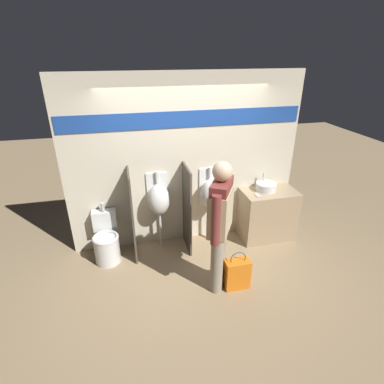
# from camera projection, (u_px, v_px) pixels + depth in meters

# --- Properties ---
(ground_plane) EXTENTS (16.00, 16.00, 0.00)m
(ground_plane) POSITION_uv_depth(u_px,v_px,m) (194.00, 256.00, 4.72)
(ground_plane) COLOR #997F5B
(display_wall) EXTENTS (3.67, 0.07, 2.70)m
(display_wall) POSITION_uv_depth(u_px,v_px,m) (186.00, 162.00, 4.66)
(display_wall) COLOR beige
(display_wall) RESTS_ON ground_plane
(sink_counter) EXTENTS (0.89, 0.55, 0.86)m
(sink_counter) POSITION_uv_depth(u_px,v_px,m) (267.00, 214.00, 5.07)
(sink_counter) COLOR tan
(sink_counter) RESTS_ON ground_plane
(sink_basin) EXTENTS (0.33, 0.33, 0.27)m
(sink_basin) POSITION_uv_depth(u_px,v_px,m) (266.00, 187.00, 4.90)
(sink_basin) COLOR silver
(sink_basin) RESTS_ON sink_counter
(cell_phone) EXTENTS (0.07, 0.14, 0.01)m
(cell_phone) POSITION_uv_depth(u_px,v_px,m) (258.00, 196.00, 4.73)
(cell_phone) COLOR #B7B7BC
(cell_phone) RESTS_ON sink_counter
(divider_near_counter) EXTENTS (0.03, 0.55, 1.40)m
(divider_near_counter) POSITION_uv_depth(u_px,v_px,m) (132.00, 215.00, 4.49)
(divider_near_counter) COLOR #4C4238
(divider_near_counter) RESTS_ON ground_plane
(divider_mid) EXTENTS (0.03, 0.55, 1.40)m
(divider_mid) POSITION_uv_depth(u_px,v_px,m) (187.00, 209.00, 4.67)
(divider_mid) COLOR #4C4238
(divider_mid) RESTS_ON ground_plane
(urinal_near_counter) EXTENTS (0.34, 0.32, 1.28)m
(urinal_near_counter) POSITION_uv_depth(u_px,v_px,m) (159.00, 200.00, 4.62)
(urinal_near_counter) COLOR silver
(urinal_near_counter) RESTS_ON ground_plane
(urinal_far) EXTENTS (0.34, 0.32, 1.28)m
(urinal_far) POSITION_uv_depth(u_px,v_px,m) (211.00, 194.00, 4.80)
(urinal_far) COLOR silver
(urinal_far) RESTS_ON ground_plane
(toilet) EXTENTS (0.39, 0.55, 0.88)m
(toilet) POSITION_uv_depth(u_px,v_px,m) (106.00, 242.00, 4.54)
(toilet) COLOR silver
(toilet) RESTS_ON ground_plane
(person_in_vest) EXTENTS (0.44, 0.56, 1.81)m
(person_in_vest) POSITION_uv_depth(u_px,v_px,m) (220.00, 220.00, 3.69)
(person_in_vest) COLOR gray
(person_in_vest) RESTS_ON ground_plane
(shopping_bag) EXTENTS (0.34, 0.19, 0.57)m
(shopping_bag) POSITION_uv_depth(u_px,v_px,m) (237.00, 274.00, 4.04)
(shopping_bag) COLOR orange
(shopping_bag) RESTS_ON ground_plane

